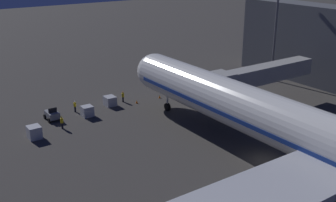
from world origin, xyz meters
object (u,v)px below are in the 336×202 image
(apron_floodlight_mast, at_px, (276,23))
(baggage_tug_lead, at_px, (52,115))
(baggage_container_near_belt, at_px, (34,132))
(ground_crew_near_nose_gear, at_px, (62,122))
(jet_bridge, at_px, (255,76))
(baggage_container_spare, at_px, (87,111))
(baggage_container_mid_row, at_px, (110,101))
(traffic_cone_nose_port, at_px, (160,97))
(traffic_cone_nose_starboard, at_px, (137,102))
(ground_crew_marshaller_fwd, at_px, (123,96))
(ground_crew_by_belt_loader, at_px, (75,106))

(apron_floodlight_mast, bearing_deg, baggage_tug_lead, -5.85)
(baggage_container_near_belt, relative_size, ground_crew_near_nose_gear, 0.99)
(apron_floodlight_mast, bearing_deg, jet_bridge, 32.83)
(jet_bridge, distance_m, baggage_container_spare, 25.50)
(jet_bridge, relative_size, baggage_container_near_belt, 11.41)
(jet_bridge, bearing_deg, baggage_container_mid_row, -39.67)
(baggage_tug_lead, bearing_deg, traffic_cone_nose_port, 177.03)
(baggage_container_mid_row, distance_m, ground_crew_near_nose_gear, 10.62)
(apron_floodlight_mast, bearing_deg, baggage_container_near_belt, 0.77)
(ground_crew_near_nose_gear, distance_m, traffic_cone_nose_starboard, 13.95)
(baggage_tug_lead, bearing_deg, baggage_container_mid_row, -176.44)
(apron_floodlight_mast, height_order, baggage_tug_lead, apron_floodlight_mast)
(baggage_container_spare, height_order, ground_crew_near_nose_gear, ground_crew_near_nose_gear)
(traffic_cone_nose_starboard, bearing_deg, ground_crew_marshaller_fwd, -50.37)
(traffic_cone_nose_port, bearing_deg, jet_bridge, 124.60)
(apron_floodlight_mast, distance_m, baggage_container_spare, 37.97)
(baggage_tug_lead, bearing_deg, ground_crew_marshaller_fwd, -175.84)
(jet_bridge, bearing_deg, baggage_container_near_belt, -15.86)
(ground_crew_marshaller_fwd, distance_m, traffic_cone_nose_port, 6.21)
(baggage_container_near_belt, bearing_deg, baggage_tug_lead, -130.47)
(baggage_tug_lead, bearing_deg, jet_bridge, 153.02)
(ground_crew_by_belt_loader, relative_size, ground_crew_marshaller_fwd, 1.00)
(ground_crew_near_nose_gear, height_order, traffic_cone_nose_starboard, ground_crew_near_nose_gear)
(ground_crew_by_belt_loader, bearing_deg, baggage_container_spare, 106.60)
(ground_crew_marshaller_fwd, height_order, traffic_cone_nose_starboard, ground_crew_marshaller_fwd)
(ground_crew_by_belt_loader, bearing_deg, traffic_cone_nose_starboard, 168.32)
(apron_floodlight_mast, height_order, baggage_container_mid_row, apron_floodlight_mast)
(jet_bridge, xyz_separation_m, baggage_tug_lead, (26.74, -13.61, -4.65))
(baggage_container_near_belt, distance_m, ground_crew_near_nose_gear, 4.22)
(baggage_tug_lead, bearing_deg, ground_crew_near_nose_gear, 89.76)
(ground_crew_near_nose_gear, bearing_deg, jet_bridge, 160.05)
(baggage_container_mid_row, bearing_deg, baggage_tug_lead, 3.56)
(baggage_container_mid_row, xyz_separation_m, ground_crew_marshaller_fwd, (-2.49, -0.28, 0.23))
(traffic_cone_nose_port, bearing_deg, baggage_tug_lead, -2.97)
(ground_crew_by_belt_loader, xyz_separation_m, traffic_cone_nose_starboard, (-9.65, 2.00, -0.71))
(jet_bridge, distance_m, apron_floodlight_mast, 18.10)
(ground_crew_by_belt_loader, height_order, ground_crew_marshaller_fwd, ground_crew_by_belt_loader)
(apron_floodlight_mast, relative_size, ground_crew_near_nose_gear, 10.33)
(baggage_container_near_belt, xyz_separation_m, baggage_container_spare, (-8.87, -3.24, -0.04))
(baggage_container_mid_row, relative_size, traffic_cone_nose_port, 3.37)
(jet_bridge, xyz_separation_m, baggage_container_near_belt, (30.87, -8.77, -4.60))
(baggage_container_near_belt, distance_m, baggage_container_mid_row, 14.77)
(ground_crew_by_belt_loader, relative_size, traffic_cone_nose_starboard, 3.24)
(traffic_cone_nose_starboard, bearing_deg, traffic_cone_nose_port, 180.00)
(baggage_container_mid_row, xyz_separation_m, ground_crew_by_belt_loader, (5.66, -0.47, 0.23))
(baggage_container_near_belt, height_order, ground_crew_marshaller_fwd, ground_crew_marshaller_fwd)
(traffic_cone_nose_port, bearing_deg, ground_crew_by_belt_loader, -8.08)
(ground_crew_by_belt_loader, bearing_deg, baggage_container_mid_row, 175.30)
(apron_floodlight_mast, xyz_separation_m, traffic_cone_nose_starboard, (27.70, -3.30, -10.44))
(baggage_tug_lead, height_order, ground_crew_near_nose_gear, baggage_tug_lead)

